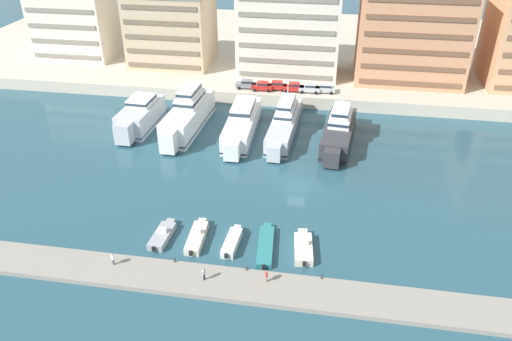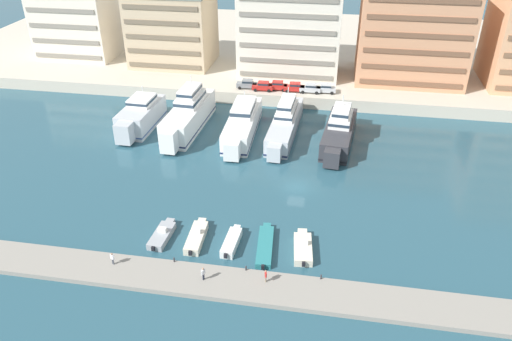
# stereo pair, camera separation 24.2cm
# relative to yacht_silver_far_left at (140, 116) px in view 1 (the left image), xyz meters

# --- Properties ---
(ground_plane) EXTENTS (400.00, 400.00, 0.00)m
(ground_plane) POSITION_rel_yacht_silver_far_left_xyz_m (29.57, -15.38, -2.28)
(ground_plane) COLOR #285160
(quay_promenade) EXTENTS (180.00, 70.00, 2.39)m
(quay_promenade) POSITION_rel_yacht_silver_far_left_xyz_m (29.57, 48.36, -1.08)
(quay_promenade) COLOR beige
(quay_promenade) RESTS_ON ground
(pier_dock) EXTENTS (120.00, 5.02, 0.60)m
(pier_dock) POSITION_rel_yacht_silver_far_left_xyz_m (29.57, -37.02, -1.98)
(pier_dock) COLOR gray
(pier_dock) RESTS_ON ground
(yacht_silver_far_left) EXTENTS (5.39, 15.36, 7.17)m
(yacht_silver_far_left) POSITION_rel_yacht_silver_far_left_xyz_m (0.00, 0.00, 0.00)
(yacht_silver_far_left) COLOR silver
(yacht_silver_far_left) RESTS_ON ground
(yacht_white_left) EXTENTS (5.46, 20.93, 9.04)m
(yacht_white_left) POSITION_rel_yacht_silver_far_left_xyz_m (8.55, 1.10, 0.45)
(yacht_white_left) COLOR white
(yacht_white_left) RESTS_ON ground
(yacht_white_mid_left) EXTENTS (4.91, 20.72, 6.99)m
(yacht_white_mid_left) POSITION_rel_yacht_silver_far_left_xyz_m (18.42, 0.53, -0.18)
(yacht_white_mid_left) COLOR white
(yacht_white_mid_left) RESTS_ON ground
(yacht_silver_center_left) EXTENTS (4.70, 22.06, 7.55)m
(yacht_silver_center_left) POSITION_rel_yacht_silver_far_left_xyz_m (25.72, 2.14, -0.21)
(yacht_silver_center_left) COLOR silver
(yacht_silver_center_left) RESTS_ON ground
(yacht_charcoal_center) EXTENTS (5.97, 18.90, 7.77)m
(yacht_charcoal_center) POSITION_rel_yacht_silver_far_left_xyz_m (35.13, -0.02, -0.13)
(yacht_charcoal_center) COLOR #333338
(yacht_charcoal_center) RESTS_ON ground
(motorboat_grey_far_left) EXTENTS (2.18, 6.26, 1.42)m
(motorboat_grey_far_left) POSITION_rel_yacht_silver_far_left_xyz_m (14.18, -29.99, -1.82)
(motorboat_grey_far_left) COLOR #9EA3A8
(motorboat_grey_far_left) RESTS_ON ground
(motorboat_cream_left) EXTENTS (2.07, 6.96, 1.51)m
(motorboat_cream_left) POSITION_rel_yacht_silver_far_left_xyz_m (18.54, -29.74, -1.76)
(motorboat_cream_left) COLOR beige
(motorboat_cream_left) RESTS_ON ground
(motorboat_white_mid_left) EXTENTS (1.78, 6.01, 1.06)m
(motorboat_white_mid_left) POSITION_rel_yacht_silver_far_left_xyz_m (23.05, -30.02, -1.75)
(motorboat_white_mid_left) COLOR white
(motorboat_white_mid_left) RESTS_ON ground
(motorboat_teal_center_left) EXTENTS (2.45, 8.50, 0.81)m
(motorboat_teal_center_left) POSITION_rel_yacht_silver_far_left_xyz_m (27.16, -29.82, -1.92)
(motorboat_teal_center_left) COLOR teal
(motorboat_teal_center_left) RESTS_ON ground
(motorboat_cream_center) EXTENTS (2.72, 6.63, 1.43)m
(motorboat_cream_center) POSITION_rel_yacht_silver_far_left_xyz_m (31.73, -29.62, -1.78)
(motorboat_cream_center) COLOR beige
(motorboat_cream_center) RESTS_ON ground
(car_grey_far_left) EXTENTS (4.16, 2.04, 1.80)m
(car_grey_far_left) POSITION_rel_yacht_silver_far_left_xyz_m (16.36, 16.21, 1.09)
(car_grey_far_left) COLOR slate
(car_grey_far_left) RESTS_ON quay_promenade
(car_red_left) EXTENTS (4.15, 2.02, 1.80)m
(car_red_left) POSITION_rel_yacht_silver_far_left_xyz_m (19.64, 15.59, 1.09)
(car_red_left) COLOR red
(car_red_left) RESTS_ON quay_promenade
(car_red_mid_left) EXTENTS (4.15, 2.03, 1.80)m
(car_red_mid_left) POSITION_rel_yacht_silver_far_left_xyz_m (22.40, 16.33, 1.09)
(car_red_mid_left) COLOR red
(car_red_mid_left) RESTS_ON quay_promenade
(car_red_center_left) EXTENTS (4.20, 2.13, 1.80)m
(car_red_center_left) POSITION_rel_yacht_silver_far_left_xyz_m (25.87, 16.08, 1.09)
(car_red_center_left) COLOR red
(car_red_center_left) RESTS_ON quay_promenade
(car_silver_center) EXTENTS (4.11, 1.93, 1.80)m
(car_silver_center) POSITION_rel_yacht_silver_far_left_xyz_m (29.00, 16.05, 1.09)
(car_silver_center) COLOR #B7BCC1
(car_silver_center) RESTS_ON quay_promenade
(car_silver_center_right) EXTENTS (4.15, 2.02, 1.80)m
(car_silver_center_right) POSITION_rel_yacht_silver_far_left_xyz_m (31.94, 16.43, 1.09)
(car_silver_center_right) COLOR #B7BCC1
(car_silver_center_right) RESTS_ON quay_promenade
(apartment_block_far_left) EXTENTS (17.56, 14.46, 19.21)m
(apartment_block_far_left) POSITION_rel_yacht_silver_far_left_xyz_m (-26.36, 31.74, 8.78)
(apartment_block_far_left) COLOR silver
(apartment_block_far_left) RESTS_ON quay_promenade
(apartment_block_left) EXTENTS (17.78, 14.20, 17.68)m
(apartment_block_left) POSITION_rel_yacht_silver_far_left_xyz_m (-2.84, 29.32, 8.01)
(apartment_block_left) COLOR #C6AD89
(apartment_block_left) RESTS_ON quay_promenade
(apartment_block_mid_left) EXTENTS (21.19, 12.65, 23.53)m
(apartment_block_mid_left) POSITION_rel_yacht_silver_far_left_xyz_m (23.57, 26.89, 10.93)
(apartment_block_mid_left) COLOR silver
(apartment_block_mid_left) RESTS_ON quay_promenade
(apartment_block_center_left) EXTENTS (21.73, 17.31, 21.35)m
(apartment_block_center_left) POSITION_rel_yacht_silver_far_left_xyz_m (48.28, 28.55, 9.83)
(apartment_block_center_left) COLOR tan
(apartment_block_center_left) RESTS_ON quay_promenade
(pedestrian_near_edge) EXTENTS (0.31, 0.60, 1.59)m
(pedestrian_near_edge) POSITION_rel_yacht_silver_far_left_xyz_m (28.21, -36.20, -0.74)
(pedestrian_near_edge) COLOR #7A6B56
(pedestrian_near_edge) RESTS_ON pier_dock
(pedestrian_mid_deck) EXTENTS (0.58, 0.37, 1.60)m
(pedestrian_mid_deck) POSITION_rel_yacht_silver_far_left_xyz_m (10.51, -36.34, -0.73)
(pedestrian_mid_deck) COLOR #4C515B
(pedestrian_mid_deck) RESTS_ON pier_dock
(pedestrian_far_side) EXTENTS (0.38, 0.60, 1.66)m
(pedestrian_far_side) POSITION_rel_yacht_silver_far_left_xyz_m (21.40, -37.04, -0.70)
(pedestrian_far_side) COLOR #282D3D
(pedestrian_far_side) RESTS_ON pier_dock
(bollard_west) EXTENTS (0.20, 0.20, 0.61)m
(bollard_west) POSITION_rel_yacht_silver_far_left_xyz_m (17.28, -34.76, -1.35)
(bollard_west) COLOR #2D2D33
(bollard_west) RESTS_ON pier_dock
(bollard_west_mid) EXTENTS (0.20, 0.20, 0.61)m
(bollard_west_mid) POSITION_rel_yacht_silver_far_left_xyz_m (25.73, -34.76, -1.35)
(bollard_west_mid) COLOR #2D2D33
(bollard_west_mid) RESTS_ON pier_dock
(bollard_east_mid) EXTENTS (0.20, 0.20, 0.61)m
(bollard_east_mid) POSITION_rel_yacht_silver_far_left_xyz_m (34.18, -34.76, -1.35)
(bollard_east_mid) COLOR #2D2D33
(bollard_east_mid) RESTS_ON pier_dock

